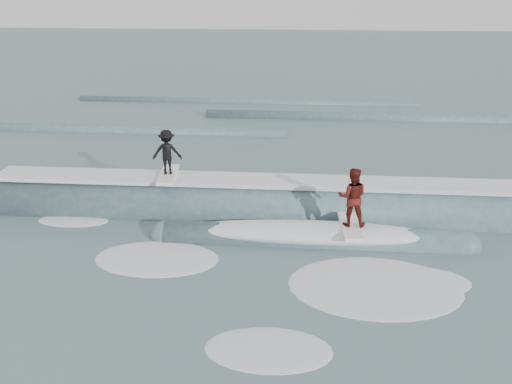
{
  "coord_description": "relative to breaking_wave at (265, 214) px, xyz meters",
  "views": [
    {
      "loc": [
        1.46,
        -14.17,
        7.43
      ],
      "look_at": [
        0.0,
        2.74,
        1.1
      ],
      "focal_mm": 40.0,
      "sensor_mm": 36.0,
      "label": 1
    }
  ],
  "objects": [
    {
      "name": "surfer_black",
      "position": [
        -3.3,
        0.29,
        1.92
      ],
      "size": [
        1.03,
        2.05,
        1.6
      ],
      "color": "white",
      "rests_on": "ground"
    },
    {
      "name": "surfer_red",
      "position": [
        2.69,
        -1.91,
        1.35
      ],
      "size": [
        0.9,
        2.03,
        1.87
      ],
      "color": "white",
      "rests_on": "ground"
    },
    {
      "name": "far_swells",
      "position": [
        -1.29,
        14.2,
        -0.04
      ],
      "size": [
        39.28,
        8.65,
        0.8
      ],
      "color": "#37525D",
      "rests_on": "ground"
    },
    {
      "name": "breaking_wave",
      "position": [
        0.0,
        0.0,
        0.0
      ],
      "size": [
        22.25,
        3.91,
        2.27
      ],
      "color": "#37525D",
      "rests_on": "ground"
    },
    {
      "name": "ground",
      "position": [
        -0.23,
        -3.45,
        -0.04
      ],
      "size": [
        160.0,
        160.0,
        0.0
      ],
      "primitive_type": "plane",
      "color": "#405A5E",
      "rests_on": "ground"
    },
    {
      "name": "whitewater",
      "position": [
        0.81,
        -4.47,
        -0.04
      ],
      "size": [
        12.83,
        8.15,
        0.1
      ],
      "color": "white",
      "rests_on": "ground"
    }
  ]
}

